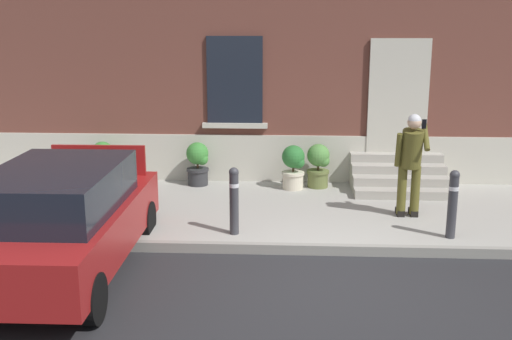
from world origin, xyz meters
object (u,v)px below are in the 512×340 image
at_px(planter_charcoal, 198,163).
at_px(planter_olive, 319,164).
at_px(hatchback_car_red, 62,218).
at_px(person_on_phone, 411,159).
at_px(planter_cream, 294,166).
at_px(bollard_far_left, 234,198).
at_px(planter_terracotta, 103,162).
at_px(bollard_near_person, 453,202).

bearing_deg(planter_charcoal, planter_olive, -0.95).
height_order(hatchback_car_red, person_on_phone, person_on_phone).
xyz_separation_m(planter_charcoal, planter_cream, (1.89, -0.20, 0.00)).
bearing_deg(person_on_phone, hatchback_car_red, -160.38).
bearing_deg(bollard_far_left, planter_terracotta, 135.23).
distance_m(person_on_phone, planter_charcoal, 4.26).
xyz_separation_m(bollard_near_person, planter_cream, (-2.34, 2.67, -0.11)).
relative_size(hatchback_car_red, planter_olive, 4.75).
xyz_separation_m(bollard_far_left, planter_terracotta, (-2.86, 2.84, -0.11)).
height_order(bollard_near_person, planter_cream, bollard_near_person).
bearing_deg(planter_terracotta, planter_olive, -0.12).
bearing_deg(bollard_near_person, person_on_phone, 114.71).
relative_size(bollard_far_left, planter_terracotta, 1.22).
xyz_separation_m(planter_cream, planter_olive, (0.49, 0.16, 0.00)).
height_order(bollard_far_left, planter_charcoal, bollard_far_left).
height_order(bollard_near_person, planter_terracotta, bollard_near_person).
xyz_separation_m(bollard_far_left, planter_cream, (0.92, 2.67, -0.11)).
distance_m(hatchback_car_red, person_on_phone, 5.50).
xyz_separation_m(bollard_near_person, person_on_phone, (-0.45, 0.98, 0.43)).
relative_size(bollard_far_left, planter_charcoal, 1.22).
distance_m(bollard_far_left, planter_charcoal, 3.03).
bearing_deg(person_on_phone, bollard_near_person, -70.39).
bearing_deg(person_on_phone, planter_charcoal, 148.44).
height_order(planter_charcoal, planter_olive, same).
xyz_separation_m(planter_charcoal, planter_olive, (2.38, -0.04, 0.00)).
bearing_deg(planter_cream, planter_terracotta, 177.44).
xyz_separation_m(hatchback_car_red, person_on_phone, (4.98, 2.29, 0.36)).
relative_size(bollard_far_left, person_on_phone, 0.60).
relative_size(hatchback_car_red, bollard_far_left, 3.91).
bearing_deg(planter_charcoal, planter_cream, -6.03).
xyz_separation_m(hatchback_car_red, bollard_far_left, (2.17, 1.31, -0.08)).
distance_m(planter_charcoal, planter_cream, 1.90).
height_order(bollard_far_left, planter_terracotta, bollard_far_left).
relative_size(bollard_near_person, person_on_phone, 0.60).
xyz_separation_m(person_on_phone, planter_cream, (-1.89, 1.68, -0.54)).
relative_size(hatchback_car_red, person_on_phone, 2.35).
distance_m(bollard_near_person, planter_cream, 3.55).
bearing_deg(planter_terracotta, bollard_far_left, -44.77).
bearing_deg(planter_charcoal, bollard_near_person, -34.10).
bearing_deg(planter_cream, bollard_near_person, -48.68).
relative_size(hatchback_car_red, planter_terracotta, 4.75).
xyz_separation_m(person_on_phone, planter_terracotta, (-5.67, 1.85, -0.54)).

